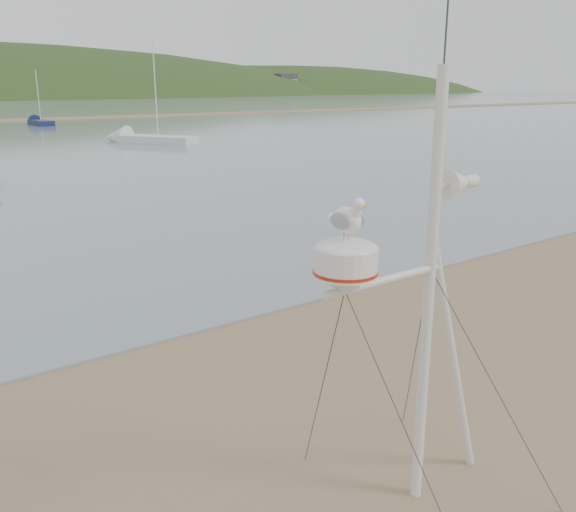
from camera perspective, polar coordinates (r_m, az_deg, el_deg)
mast_rig at (r=5.93m, az=12.47°, el=-12.04°), size 2.20×2.35×4.97m
sailboat_white_near at (r=44.60m, az=-14.16°, el=10.62°), size 5.24×7.12×7.19m
sailboat_blue_far at (r=67.60m, az=-22.45°, el=11.52°), size 1.52×5.75×5.73m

